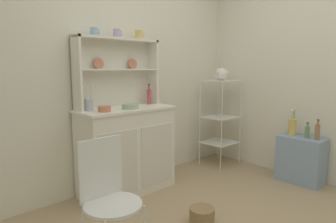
{
  "coord_description": "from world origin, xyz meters",
  "views": [
    {
      "loc": [
        -1.83,
        -1.08,
        1.29
      ],
      "look_at": [
        0.19,
        1.12,
        0.84
      ],
      "focal_mm": 31.29,
      "sensor_mm": 36.0,
      "label": 1
    }
  ],
  "objects": [
    {
      "name": "cup_gold_2",
      "position": [
        0.11,
        1.49,
        1.64
      ],
      "size": [
        0.09,
        0.08,
        0.09
      ],
      "color": "#DBB760",
      "rests_on": "hutch_shelf_unit"
    },
    {
      "name": "oil_bottle",
      "position": [
        1.44,
        0.2,
        0.59
      ],
      "size": [
        0.05,
        0.05,
        0.18
      ],
      "color": "#6B8C60",
      "rests_on": "side_shelf_blue"
    },
    {
      "name": "wire_chair",
      "position": [
        -0.93,
        0.46,
        0.52
      ],
      "size": [
        0.36,
        0.36,
        0.85
      ],
      "rotation": [
        0.0,
        0.0,
        -0.08
      ],
      "color": "white",
      "rests_on": "ground"
    },
    {
      "name": "side_shelf_blue",
      "position": [
        1.44,
        0.25,
        0.26
      ],
      "size": [
        0.28,
        0.48,
        0.52
      ],
      "primitive_type": "cube",
      "color": "#849EBC",
      "rests_on": "ground"
    },
    {
      "name": "vinegar_bottle",
      "position": [
        1.44,
        0.1,
        0.61
      ],
      "size": [
        0.05,
        0.05,
        0.22
      ],
      "color": "#99704C",
      "rests_on": "side_shelf_blue"
    },
    {
      "name": "wall_back",
      "position": [
        0.0,
        1.62,
        1.25
      ],
      "size": [
        3.84,
        0.05,
        2.5
      ],
      "primitive_type": "cube",
      "color": "silver",
      "rests_on": "ground"
    },
    {
      "name": "porcelain_teapot",
      "position": [
        1.25,
        1.26,
        1.21
      ],
      "size": [
        0.25,
        0.16,
        0.18
      ],
      "color": "white",
      "rests_on": "bakers_rack"
    },
    {
      "name": "hutch_cabinet",
      "position": [
        -0.16,
        1.37,
        0.45
      ],
      "size": [
        1.0,
        0.45,
        0.89
      ],
      "color": "white",
      "rests_on": "ground"
    },
    {
      "name": "cup_lilac_1",
      "position": [
        -0.16,
        1.49,
        1.63
      ],
      "size": [
        0.09,
        0.07,
        0.09
      ],
      "color": "#B79ECC",
      "rests_on": "hutch_shelf_unit"
    },
    {
      "name": "hutch_shelf_unit",
      "position": [
        -0.16,
        1.53,
        1.29
      ],
      "size": [
        0.93,
        0.18,
        0.7
      ],
      "color": "silver",
      "rests_on": "hutch_cabinet"
    },
    {
      "name": "floor_basket",
      "position": [
        -0.08,
        0.4,
        0.07
      ],
      "size": [
        0.21,
        0.21,
        0.14
      ],
      "primitive_type": "cylinder",
      "color": "#93754C",
      "rests_on": "ground"
    },
    {
      "name": "bowl_floral_medium",
      "position": [
        -0.16,
        1.29,
        0.91
      ],
      "size": [
        0.17,
        0.17,
        0.05
      ],
      "primitive_type": "cylinder",
      "color": "#9EB78E",
      "rests_on": "hutch_cabinet"
    },
    {
      "name": "flower_vase",
      "position": [
        1.44,
        0.37,
        0.63
      ],
      "size": [
        0.09,
        0.09,
        0.32
      ],
      "color": "#DBB760",
      "rests_on": "side_shelf_blue"
    },
    {
      "name": "bowl_mixing_large",
      "position": [
        -0.45,
        1.29,
        0.91
      ],
      "size": [
        0.12,
        0.12,
        0.05
      ],
      "primitive_type": "cylinder",
      "color": "#C67556",
      "rests_on": "hutch_cabinet"
    },
    {
      "name": "cup_sky_0",
      "position": [
        -0.42,
        1.49,
        1.63
      ],
      "size": [
        0.09,
        0.07,
        0.08
      ],
      "color": "#8EB2D1",
      "rests_on": "hutch_shelf_unit"
    },
    {
      "name": "utensil_jar",
      "position": [
        -0.53,
        1.45,
        0.95
      ],
      "size": [
        0.08,
        0.08,
        0.25
      ],
      "color": "#B2B7C6",
      "rests_on": "hutch_cabinet"
    },
    {
      "name": "bakers_rack",
      "position": [
        1.26,
        1.26,
        0.7
      ],
      "size": [
        0.43,
        0.37,
        1.13
      ],
      "color": "silver",
      "rests_on": "ground"
    },
    {
      "name": "jam_bottle",
      "position": [
        0.21,
        1.45,
        0.98
      ],
      "size": [
        0.05,
        0.05,
        0.23
      ],
      "color": "#B74C47",
      "rests_on": "hutch_cabinet"
    }
  ]
}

